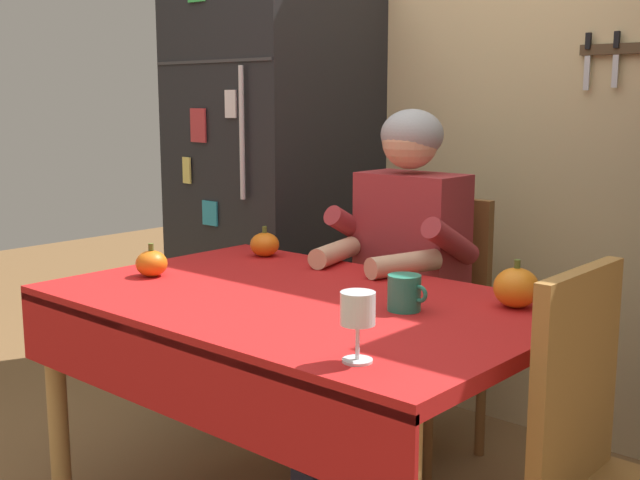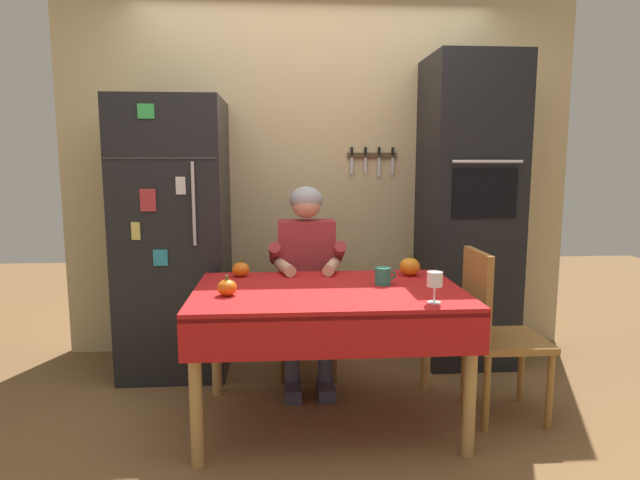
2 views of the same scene
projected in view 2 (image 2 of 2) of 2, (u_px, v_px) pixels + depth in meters
name	position (u px, v px, depth m)	size (l,w,h in m)	color
ground_plane	(330.00, 430.00, 2.84)	(10.00, 10.00, 0.00)	brown
back_wall_assembly	(320.00, 175.00, 3.99)	(3.70, 0.13, 2.60)	#D1B784
refrigerator	(175.00, 237.00, 3.59)	(0.68, 0.71, 1.80)	black
wall_oven	(468.00, 212.00, 3.75)	(0.60, 0.64, 2.10)	black
dining_table	(329.00, 305.00, 2.83)	(1.40, 0.90, 0.74)	tan
chair_behind_person	(306.00, 295.00, 3.62)	(0.40, 0.40, 0.93)	brown
seated_person	(307.00, 268.00, 3.40)	(0.47, 0.55, 1.25)	#38384C
chair_right_side	(493.00, 327.00, 2.93)	(0.40, 0.40, 0.93)	#9E6B33
coffee_mug	(383.00, 276.00, 2.92)	(0.11, 0.09, 0.09)	#237F66
wine_glass	(435.00, 281.00, 2.53)	(0.07, 0.07, 0.15)	white
pumpkin_large	(241.00, 269.00, 3.13)	(0.10, 0.10, 0.10)	orange
pumpkin_medium	(410.00, 267.00, 3.15)	(0.12, 0.12, 0.13)	orange
pumpkin_small	(227.00, 288.00, 2.68)	(0.10, 0.10, 0.10)	orange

